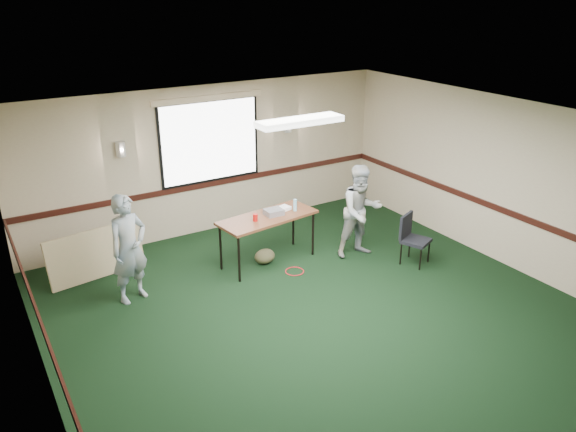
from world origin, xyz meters
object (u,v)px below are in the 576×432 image
person_left (129,249)px  person_right (361,211)px  folding_table (268,220)px  projector (274,212)px  conference_chair (412,235)px

person_left → person_right: person_left is taller
folding_table → projector: (0.12, 0.01, 0.11)m
projector → conference_chair: projector is taller
projector → conference_chair: (1.89, -1.24, -0.38)m
conference_chair → person_right: size_ratio=0.52×
conference_chair → person_left: (-4.28, 1.23, 0.32)m
person_left → person_right: 3.77m
projector → person_right: (1.34, -0.58, -0.07)m
projector → person_left: person_left is taller
folding_table → conference_chair: size_ratio=2.05×
conference_chair → person_left: size_ratio=0.51×
person_right → projector: bearing=164.2°
projector → person_right: bearing=-22.6°
folding_table → conference_chair: bearing=-39.1°
person_right → person_left: bearing=178.9°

